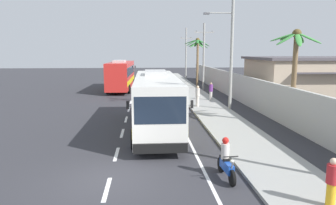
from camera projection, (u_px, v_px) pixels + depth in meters
name	position (u px, v px, depth m)	size (l,w,h in m)	color
ground_plane	(110.00, 179.00, 11.91)	(160.00, 160.00, 0.00)	#303035
sidewalk_kerb	(221.00, 119.00, 22.22)	(3.20, 90.00, 0.14)	#999993
lane_markings	(156.00, 108.00, 26.63)	(3.92, 71.00, 0.01)	white
boundary_wall	(254.00, 94.00, 26.23)	(0.24, 60.00, 2.59)	#B2B2AD
coach_bus_foreground	(156.00, 100.00, 19.24)	(2.98, 11.46, 3.60)	silver
coach_bus_far_lane	(121.00, 74.00, 38.70)	(3.18, 10.93, 3.78)	red
motorcycle_beside_bus	(226.00, 162.00, 11.95)	(0.56, 1.96, 1.59)	black
pedestrian_near_kerb	(198.00, 95.00, 26.67)	(0.36, 0.36, 1.80)	beige
pedestrian_midwalk	(332.00, 182.00, 9.43)	(0.36, 0.36, 1.55)	gold
pedestrian_far_walk	(211.00, 91.00, 30.19)	(0.36, 0.36, 1.70)	beige
utility_pole_mid	(231.00, 44.00, 24.64)	(3.30, 0.24, 10.22)	#9E9E99
utility_pole_far	(204.00, 55.00, 38.79)	(2.45, 0.24, 8.26)	#9E9E99
utility_pole_distant	(186.00, 53.00, 52.68)	(2.05, 0.24, 8.68)	#9E9E99
palm_nearest	(197.00, 49.00, 41.28)	(3.41, 3.42, 6.58)	brown
palm_second	(295.00, 57.00, 19.50)	(3.16, 3.09, 6.22)	brown
palm_third	(198.00, 54.00, 46.63)	(3.07, 3.35, 6.46)	brown
roadside_building	(310.00, 79.00, 30.49)	(11.28, 8.96, 4.29)	tan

